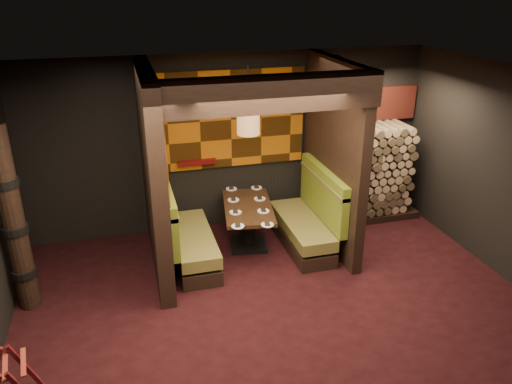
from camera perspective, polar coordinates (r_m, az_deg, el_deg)
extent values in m
cube|color=black|center=(6.38, 3.21, -14.14)|extent=(6.50, 5.50, 0.02)
cube|color=black|center=(5.18, 3.93, 12.03)|extent=(6.50, 5.50, 0.02)
cube|color=black|center=(8.11, -2.77, 5.71)|extent=(6.50, 0.02, 2.85)
cube|color=black|center=(6.89, -11.68, 2.03)|extent=(0.20, 2.20, 2.85)
cube|color=black|center=(7.55, 8.76, 4.11)|extent=(0.15, 2.10, 2.85)
cube|color=black|center=(5.87, 1.35, 11.11)|extent=(2.85, 0.18, 0.44)
cube|color=#AF5B0D|center=(7.95, -2.92, 8.31)|extent=(2.40, 0.06, 1.55)
cube|color=#AF5B0D|center=(6.93, -11.09, 5.91)|extent=(0.04, 1.85, 1.45)
cube|color=#560A0C|center=(7.98, -6.76, 3.42)|extent=(0.60, 0.12, 0.07)
cube|color=black|center=(7.50, -7.08, -7.00)|extent=(0.55, 1.60, 0.22)
cube|color=brown|center=(7.38, -7.18, -5.32)|extent=(0.55, 1.60, 0.18)
cube|color=#51681A|center=(7.17, -9.98, -2.88)|extent=(0.12, 1.60, 0.78)
cube|color=brown|center=(7.02, -10.17, -0.31)|extent=(0.15, 1.60, 0.06)
cube|color=black|center=(7.86, 5.14, -5.38)|extent=(0.55, 1.60, 0.22)
cube|color=brown|center=(7.75, 5.21, -3.75)|extent=(0.55, 1.60, 0.18)
cube|color=#51681A|center=(7.70, 7.65, -0.84)|extent=(0.12, 1.60, 0.78)
cube|color=brown|center=(7.56, 7.79, 1.58)|extent=(0.15, 1.60, 0.06)
cube|color=black|center=(7.85, -0.89, -5.97)|extent=(0.63, 0.63, 0.06)
cylinder|color=black|center=(7.72, -0.91, -4.11)|extent=(0.20, 0.20, 0.63)
cube|color=#372214|center=(7.57, -0.92, -1.78)|extent=(0.91, 1.41, 0.06)
cylinder|color=white|center=(6.93, -2.09, -3.93)|extent=(0.18, 0.18, 0.01)
cube|color=black|center=(6.92, -2.09, -3.81)|extent=(0.09, 0.12, 0.02)
cylinder|color=white|center=(6.97, 1.30, -3.76)|extent=(0.18, 0.18, 0.01)
cube|color=black|center=(6.96, 1.30, -3.64)|extent=(0.09, 0.12, 0.02)
cylinder|color=white|center=(7.33, -2.36, -2.33)|extent=(0.18, 0.18, 0.01)
cube|color=black|center=(7.33, -2.36, -2.22)|extent=(0.09, 0.12, 0.02)
cylinder|color=white|center=(7.37, 0.84, -2.18)|extent=(0.18, 0.18, 0.01)
cube|color=black|center=(7.36, 0.84, -2.07)|extent=(0.09, 0.12, 0.02)
cylinder|color=white|center=(7.74, -2.60, -0.91)|extent=(0.18, 0.18, 0.01)
cube|color=black|center=(7.73, -2.61, -0.80)|extent=(0.09, 0.12, 0.02)
cylinder|color=white|center=(7.78, 0.43, -0.77)|extent=(0.18, 0.18, 0.01)
cube|color=black|center=(7.77, 0.43, -0.66)|extent=(0.09, 0.12, 0.02)
cylinder|color=white|center=(8.15, -2.82, 0.38)|extent=(0.18, 0.18, 0.01)
cube|color=black|center=(8.15, -2.82, 0.48)|extent=(0.09, 0.12, 0.02)
cylinder|color=white|center=(8.19, 0.06, 0.50)|extent=(0.18, 0.18, 0.01)
cube|color=black|center=(8.18, 0.06, 0.60)|extent=(0.09, 0.12, 0.02)
cylinder|color=olive|center=(7.04, -0.89, 8.39)|extent=(0.32, 0.32, 0.45)
sphere|color=#FFC672|center=(7.04, -0.89, 8.39)|extent=(0.18, 0.18, 0.18)
cylinder|color=black|center=(6.93, -0.92, 12.46)|extent=(0.02, 0.02, 0.57)
cube|color=#4E0F13|center=(5.72, -24.65, -17.90)|extent=(0.30, 0.08, 0.67)
cube|color=maroon|center=(5.43, -26.75, -17.40)|extent=(0.11, 0.41, 0.01)
cube|color=maroon|center=(5.41, -25.05, -17.18)|extent=(0.11, 0.41, 0.01)
cylinder|color=black|center=(6.60, -25.95, -3.04)|extent=(0.26, 0.26, 2.40)
cylinder|color=black|center=(6.92, -24.94, -8.26)|extent=(0.31, 0.31, 0.09)
cylinder|color=black|center=(6.65, -25.80, -3.81)|extent=(0.31, 0.31, 0.09)
cylinder|color=black|center=(6.42, -26.72, 0.98)|extent=(0.31, 0.31, 0.09)
cube|color=black|center=(9.01, 12.33, -2.31)|extent=(1.73, 0.70, 0.12)
cube|color=brown|center=(8.70, 12.78, 2.56)|extent=(1.73, 0.70, 1.52)
cube|color=maroon|center=(8.68, 12.38, 9.75)|extent=(1.83, 0.10, 0.56)
cube|color=black|center=(7.81, 8.60, 4.77)|extent=(0.08, 0.08, 2.85)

